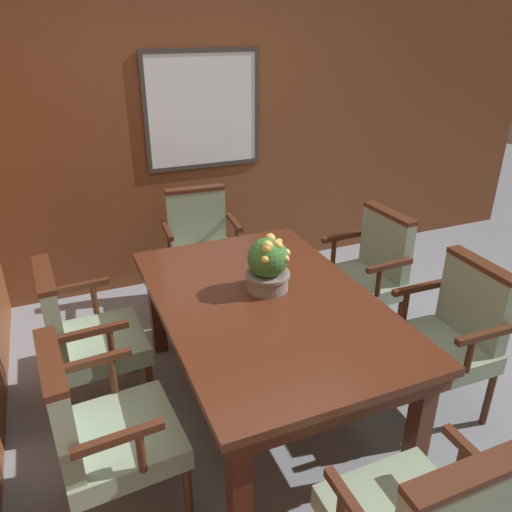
% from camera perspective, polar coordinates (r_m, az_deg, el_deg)
% --- Properties ---
extents(ground_plane, '(14.00, 14.00, 0.00)m').
position_cam_1_polar(ground_plane, '(3.16, 3.12, -16.80)').
color(ground_plane, gray).
extents(wall_back, '(7.20, 0.08, 2.45)m').
position_cam_1_polar(wall_back, '(4.24, -8.03, 13.02)').
color(wall_back, brown).
rests_on(wall_back, ground_plane).
extents(dining_table, '(1.15, 1.78, 0.72)m').
position_cam_1_polar(dining_table, '(2.81, 1.19, -6.58)').
color(dining_table, '#4C2314').
rests_on(dining_table, ground_plane).
extents(chair_head_far, '(0.58, 0.54, 0.94)m').
position_cam_1_polar(chair_head_far, '(3.97, -6.29, 1.39)').
color(chair_head_far, '#472314').
rests_on(chair_head_far, ground_plane).
extents(chair_right_far, '(0.53, 0.58, 0.94)m').
position_cam_1_polar(chair_right_far, '(3.62, 12.60, -1.59)').
color(chair_right_far, '#472314').
rests_on(chair_right_far, ground_plane).
extents(chair_left_near, '(0.54, 0.59, 0.94)m').
position_cam_1_polar(chair_left_near, '(2.38, -17.34, -18.28)').
color(chair_left_near, '#472314').
rests_on(chair_left_near, ground_plane).
extents(chair_right_near, '(0.53, 0.57, 0.94)m').
position_cam_1_polar(chair_right_near, '(3.05, 21.25, -8.22)').
color(chair_right_near, '#472314').
rests_on(chair_right_near, ground_plane).
extents(chair_left_far, '(0.54, 0.58, 0.94)m').
position_cam_1_polar(chair_left_far, '(3.01, -19.17, -8.38)').
color(chair_left_far, '#472314').
rests_on(chair_left_far, ground_plane).
extents(potted_plant, '(0.26, 0.25, 0.33)m').
position_cam_1_polar(potted_plant, '(2.79, 1.39, -1.03)').
color(potted_plant, gray).
rests_on(potted_plant, dining_table).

